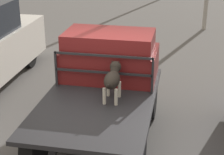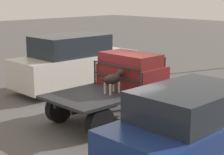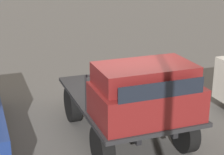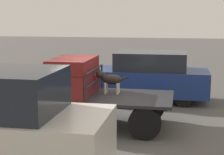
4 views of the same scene
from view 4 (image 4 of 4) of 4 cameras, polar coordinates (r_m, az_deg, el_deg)
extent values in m
plane|color=#514F4C|center=(10.42, -0.52, -7.50)|extent=(80.00, 80.00, 0.00)
cylinder|color=black|center=(9.76, -7.78, -6.26)|extent=(0.82, 0.24, 0.82)
cylinder|color=black|center=(11.37, -5.03, -3.93)|extent=(0.82, 0.24, 0.82)
cylinder|color=black|center=(9.32, 5.00, -6.96)|extent=(0.82, 0.24, 0.82)
cylinder|color=black|center=(11.00, 5.89, -4.41)|extent=(0.82, 0.24, 0.82)
cube|color=black|center=(9.89, -0.93, -4.16)|extent=(3.20, 0.10, 0.18)
cube|color=black|center=(10.57, -0.15, -3.25)|extent=(3.20, 0.10, 0.18)
cube|color=#232326|center=(10.20, -0.53, -2.98)|extent=(3.48, 2.06, 0.08)
cube|color=maroon|center=(10.39, -6.35, -0.83)|extent=(1.23, 1.94, 0.62)
cube|color=maroon|center=(10.28, -5.91, 1.91)|extent=(1.05, 1.79, 0.38)
cube|color=black|center=(10.51, -9.56, 1.68)|extent=(0.02, 1.59, 0.29)
cube|color=#232326|center=(9.29, -4.01, -1.70)|extent=(0.04, 0.04, 0.73)
cube|color=#232326|center=(11.12, -1.56, 0.18)|extent=(0.04, 0.04, 0.73)
cube|color=#232326|center=(10.15, -2.69, 1.23)|extent=(0.04, 1.90, 0.04)
cube|color=#232326|center=(10.20, -2.67, -0.68)|extent=(0.04, 1.90, 0.04)
cylinder|color=beige|center=(10.33, -1.05, -1.70)|extent=(0.06, 0.06, 0.31)
cylinder|color=beige|center=(10.54, -0.82, -1.48)|extent=(0.06, 0.06, 0.31)
cylinder|color=beige|center=(10.27, 0.84, -1.77)|extent=(0.06, 0.06, 0.31)
cylinder|color=beige|center=(10.48, 1.03, -1.54)|extent=(0.06, 0.06, 0.31)
ellipsoid|color=black|center=(10.36, 0.00, -0.27)|extent=(0.56, 0.28, 0.28)
sphere|color=beige|center=(10.39, -0.83, -0.51)|extent=(0.13, 0.13, 0.13)
cylinder|color=black|center=(10.39, -1.28, 0.19)|extent=(0.20, 0.16, 0.19)
sphere|color=black|center=(10.40, -1.86, 0.49)|extent=(0.22, 0.22, 0.22)
cone|color=beige|center=(10.43, -2.35, 0.42)|extent=(0.12, 0.12, 0.12)
cone|color=black|center=(10.33, -1.87, 0.94)|extent=(0.06, 0.08, 0.10)
cone|color=black|center=(10.44, -1.73, 1.04)|extent=(0.06, 0.08, 0.10)
cylinder|color=black|center=(10.30, 1.83, -0.17)|extent=(0.24, 0.04, 0.16)
cylinder|color=black|center=(13.00, -1.57, -2.68)|extent=(0.60, 0.20, 0.60)
cylinder|color=black|center=(14.49, -0.29, -1.40)|extent=(0.60, 0.20, 0.60)
cylinder|color=black|center=(12.73, 10.84, -3.12)|extent=(0.60, 0.20, 0.60)
cylinder|color=black|center=(14.24, 10.82, -1.76)|extent=(0.60, 0.20, 0.60)
cube|color=navy|center=(13.47, 4.93, -0.59)|extent=(4.51, 1.83, 0.87)
cube|color=#1E232B|center=(13.34, 5.94, 2.55)|extent=(2.48, 1.65, 0.63)
cylinder|color=black|center=(7.74, -6.73, -11.37)|extent=(0.60, 0.20, 0.60)
camera|label=1|loc=(12.03, 31.87, 12.27)|focal=60.00mm
camera|label=2|loc=(18.15, 27.98, 10.29)|focal=60.00mm
camera|label=3|loc=(15.36, -24.88, 11.73)|focal=60.00mm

